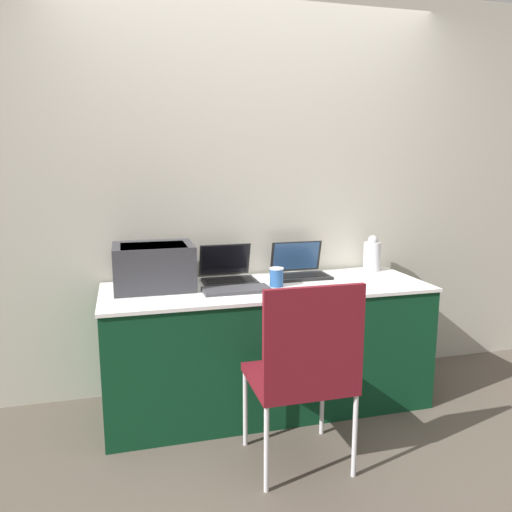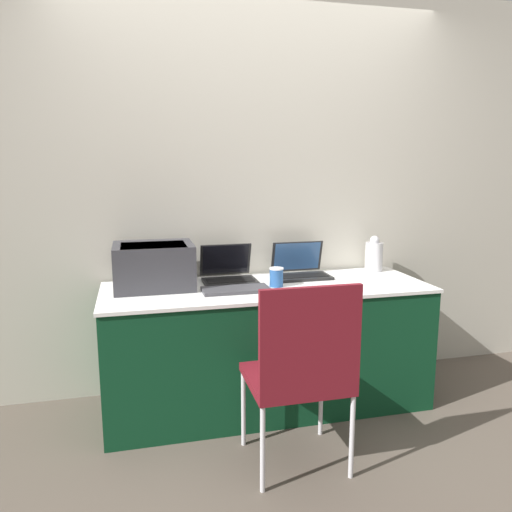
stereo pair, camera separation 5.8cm
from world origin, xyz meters
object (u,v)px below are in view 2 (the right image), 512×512
at_px(metal_pitcher, 374,255).
at_px(external_keyboard, 236,290).
at_px(laptop_right, 301,269).
at_px(coffee_cup, 276,277).
at_px(printer, 154,264).
at_px(chair, 302,366).
at_px(laptop_left, 228,273).

bearing_deg(metal_pitcher, external_keyboard, -162.86).
xyz_separation_m(laptop_right, coffee_cup, (-0.23, -0.22, 0.01)).
distance_m(coffee_cup, metal_pitcher, 0.82).
height_order(printer, coffee_cup, printer).
height_order(laptop_right, external_keyboard, laptop_right).
relative_size(external_keyboard, chair, 0.40).
relative_size(coffee_cup, chair, 0.12).
height_order(printer, laptop_right, printer).
relative_size(external_keyboard, metal_pitcher, 1.59).
bearing_deg(laptop_right, laptop_left, -179.20).
relative_size(printer, metal_pitcher, 1.89).
distance_m(external_keyboard, coffee_cup, 0.27).
height_order(metal_pitcher, chair, metal_pitcher).
xyz_separation_m(laptop_left, laptop_right, (0.48, 0.01, -0.00)).
relative_size(laptop_right, external_keyboard, 0.89).
height_order(external_keyboard, coffee_cup, coffee_cup).
xyz_separation_m(laptop_left, external_keyboard, (-0.01, -0.27, -0.04)).
bearing_deg(printer, metal_pitcher, 4.68).
bearing_deg(chair, printer, 127.58).
relative_size(laptop_right, chair, 0.36).
distance_m(coffee_cup, chair, 0.74).
distance_m(printer, laptop_left, 0.47).
bearing_deg(coffee_cup, external_keyboard, -167.72).
distance_m(laptop_left, metal_pitcher, 1.03).
height_order(printer, laptop_left, printer).
relative_size(laptop_left, metal_pitcher, 1.34).
distance_m(laptop_left, chair, 0.95).
height_order(printer, chair, printer).
bearing_deg(external_keyboard, chair, -73.59).
bearing_deg(laptop_left, external_keyboard, -91.59).
xyz_separation_m(laptop_right, chair, (-0.30, -0.90, -0.27)).
bearing_deg(printer, external_keyboard, -23.58).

